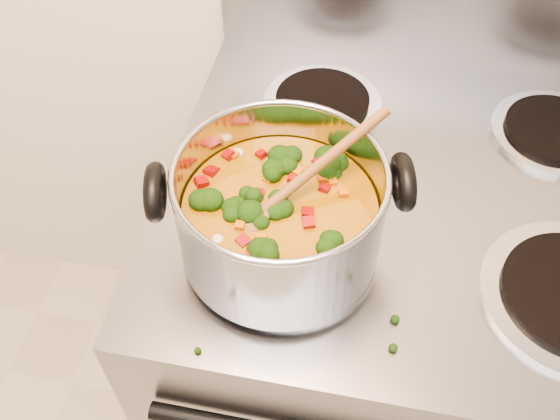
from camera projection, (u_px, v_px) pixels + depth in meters
name	position (u px, v px, depth m)	size (l,w,h in m)	color
electric_range	(389.00, 338.00, 1.25)	(0.77, 0.69, 1.08)	gray
stockpot	(279.00, 215.00, 0.77)	(0.32, 0.26, 0.15)	#A8A8B0
wooden_spoon	(285.00, 193.00, 0.74)	(0.18, 0.19, 0.10)	brown
cooktop_crumbs	(294.00, 304.00, 0.77)	(0.37, 0.24, 0.01)	black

